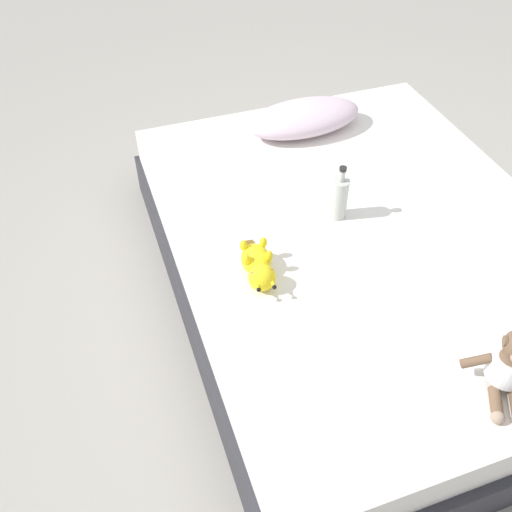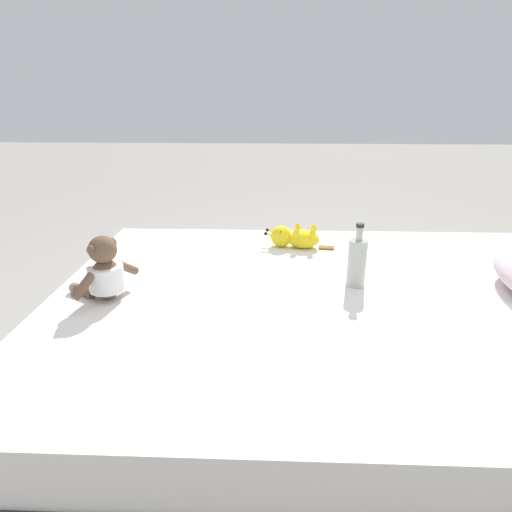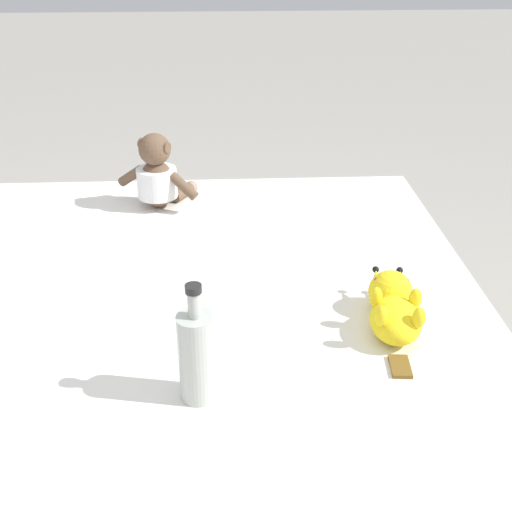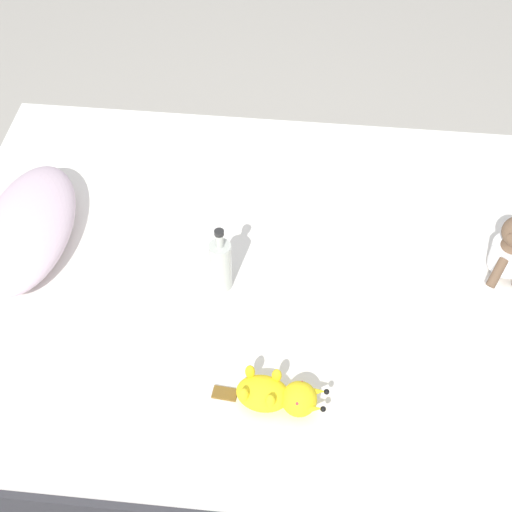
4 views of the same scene
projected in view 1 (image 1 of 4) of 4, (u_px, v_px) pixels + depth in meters
name	position (u px, v px, depth m)	size (l,w,h in m)	color
ground_plane	(356.00, 288.00, 2.56)	(16.00, 16.00, 0.00)	#9E998E
bed	(361.00, 259.00, 2.43)	(1.58, 2.10, 0.38)	#2D2D33
pillow	(304.00, 118.00, 2.76)	(0.60, 0.31, 0.14)	silver
plush_monkey	(511.00, 366.00, 1.70)	(0.26, 0.25, 0.24)	brown
plush_yellow_creature	(259.00, 266.00, 2.06)	(0.13, 0.33, 0.10)	yellow
glass_bottle	(339.00, 198.00, 2.27)	(0.07, 0.07, 0.24)	#B7BCB2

